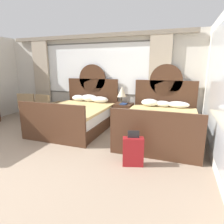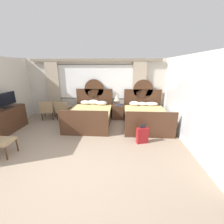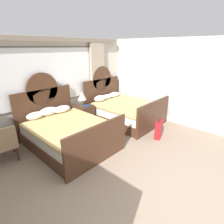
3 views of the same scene
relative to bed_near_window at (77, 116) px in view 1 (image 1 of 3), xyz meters
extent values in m
cube|color=beige|center=(0.06, 1.18, 0.98)|extent=(6.47, 0.07, 2.70)
cube|color=#5B5954|center=(0.06, 1.14, 1.27)|extent=(3.78, 0.02, 1.61)
cube|color=white|center=(0.06, 1.13, 1.27)|extent=(3.70, 0.02, 1.53)
cube|color=tan|center=(-1.97, 1.05, 0.93)|extent=(0.60, 0.08, 2.60)
cube|color=tan|center=(2.09, 1.05, 0.93)|extent=(0.60, 0.08, 2.60)
cube|color=gray|center=(0.06, 1.05, 2.25)|extent=(5.95, 0.10, 0.12)
cube|color=#B2B7BC|center=(3.29, -0.90, 0.98)|extent=(0.01, 3.29, 2.27)
cube|color=#472B1C|center=(0.00, -0.06, -0.22)|extent=(1.64, 2.14, 0.30)
cube|color=white|center=(0.00, -0.06, 0.07)|extent=(1.58, 2.04, 0.27)
cube|color=tan|center=(0.00, -0.14, 0.23)|extent=(1.68, 1.94, 0.06)
cube|color=#472B1C|center=(0.00, 1.04, 0.30)|extent=(1.72, 0.06, 1.33)
cylinder|color=#472B1C|center=(0.00, 1.04, 0.97)|extent=(0.90, 0.06, 0.90)
cube|color=#472B1C|center=(0.00, -1.16, 0.10)|extent=(1.72, 0.06, 0.93)
ellipsoid|color=white|center=(-0.40, 0.82, 0.36)|extent=(0.46, 0.26, 0.19)
ellipsoid|color=white|center=(-0.02, 0.83, 0.37)|extent=(0.54, 0.26, 0.23)
ellipsoid|color=white|center=(0.37, 0.76, 0.36)|extent=(0.54, 0.29, 0.19)
cube|color=#472B1C|center=(2.28, -0.06, -0.22)|extent=(1.64, 2.14, 0.30)
cube|color=white|center=(2.28, -0.06, 0.07)|extent=(1.58, 2.04, 0.27)
cube|color=tan|center=(2.28, -0.14, 0.23)|extent=(1.68, 1.94, 0.06)
cube|color=#472B1C|center=(2.28, 1.04, 0.30)|extent=(1.72, 0.06, 1.33)
cylinder|color=#472B1C|center=(2.28, 1.04, 0.97)|extent=(0.90, 0.06, 0.90)
cube|color=#472B1C|center=(2.28, -1.16, 0.10)|extent=(1.72, 0.06, 0.93)
ellipsoid|color=white|center=(1.90, 0.75, 0.36)|extent=(0.47, 0.33, 0.20)
ellipsoid|color=white|center=(2.25, 0.78, 0.34)|extent=(0.44, 0.27, 0.16)
ellipsoid|color=white|center=(2.66, 0.78, 0.35)|extent=(0.58, 0.29, 0.17)
cube|color=#472B1C|center=(1.14, 0.72, -0.04)|extent=(0.51, 0.51, 0.66)
sphere|color=tan|center=(1.14, 0.46, 0.10)|extent=(0.02, 0.02, 0.02)
cylinder|color=brown|center=(1.09, 0.70, 0.30)|extent=(0.14, 0.14, 0.02)
cylinder|color=brown|center=(1.09, 0.70, 0.40)|extent=(0.03, 0.03, 0.19)
cone|color=beige|center=(1.09, 0.70, 0.64)|extent=(0.27, 0.27, 0.28)
cube|color=navy|center=(1.17, 0.62, 0.30)|extent=(0.18, 0.26, 0.03)
cube|color=tan|center=(-1.35, 0.51, 0.03)|extent=(0.64, 0.64, 0.10)
cube|color=tan|center=(-1.38, 0.27, 0.28)|extent=(0.56, 0.16, 0.41)
cube|color=tan|center=(-1.10, 0.47, 0.16)|extent=(0.14, 0.51, 0.16)
cube|color=tan|center=(-1.59, 0.54, 0.16)|extent=(0.14, 0.51, 0.16)
cylinder|color=#472B1C|center=(-1.09, 0.70, -0.20)|extent=(0.04, 0.04, 0.35)
cylinder|color=#472B1C|center=(-1.54, 0.77, -0.20)|extent=(0.04, 0.04, 0.35)
cylinder|color=#472B1C|center=(-1.16, 0.24, -0.20)|extent=(0.04, 0.04, 0.35)
cylinder|color=#472B1C|center=(-1.61, 0.32, -0.20)|extent=(0.04, 0.04, 0.35)
cube|color=tan|center=(-2.10, 0.51, 0.03)|extent=(0.67, 0.67, 0.10)
cube|color=tan|center=(-2.04, 0.27, 0.28)|extent=(0.56, 0.20, 0.41)
cube|color=tan|center=(-1.86, 0.56, 0.16)|extent=(0.17, 0.50, 0.16)
cube|color=tan|center=(-2.34, 0.45, 0.16)|extent=(0.17, 0.50, 0.16)
cylinder|color=#472B1C|center=(-1.93, 0.78, -0.20)|extent=(0.04, 0.04, 0.35)
cylinder|color=#472B1C|center=(-2.37, 0.68, -0.20)|extent=(0.04, 0.04, 0.35)
cylinder|color=#472B1C|center=(-1.82, 0.34, -0.20)|extent=(0.04, 0.04, 0.35)
cylinder|color=#472B1C|center=(-2.27, 0.23, -0.20)|extent=(0.04, 0.04, 0.35)
cube|color=maroon|center=(1.97, -1.54, -0.11)|extent=(0.39, 0.25, 0.52)
cube|color=#232326|center=(1.97, -1.54, 0.21)|extent=(0.20, 0.08, 0.13)
cylinder|color=black|center=(1.83, -1.58, -0.34)|extent=(0.05, 0.03, 0.05)
cylinder|color=black|center=(2.11, -1.50, -0.34)|extent=(0.05, 0.03, 0.05)
camera|label=1|loc=(2.65, -4.56, 1.34)|focal=30.49mm
camera|label=2|loc=(1.27, -5.79, 1.99)|focal=23.44mm
camera|label=3|loc=(-2.25, -3.63, 2.07)|focal=28.65mm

